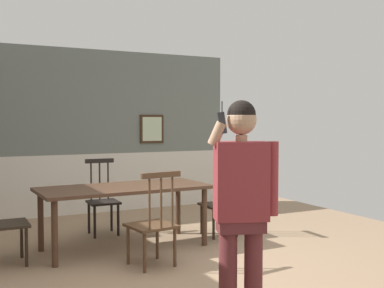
{
  "coord_description": "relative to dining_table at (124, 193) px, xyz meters",
  "views": [
    {
      "loc": [
        -2.03,
        -4.44,
        1.59
      ],
      "look_at": [
        -0.1,
        -0.63,
        1.38
      ],
      "focal_mm": 44.78,
      "sensor_mm": 36.0,
      "label": 1
    }
  ],
  "objects": [
    {
      "name": "chair_by_doorway",
      "position": [
        1.43,
        0.05,
        -0.23
      ],
      "size": [
        0.46,
        0.46,
        1.02
      ],
      "rotation": [
        0.0,
        0.0,
        1.54
      ],
      "color": "#2D2319",
      "rests_on": "ground_plane"
    },
    {
      "name": "chair_opposite_corner",
      "position": [
        0.04,
        -0.86,
        -0.21
      ],
      "size": [
        0.53,
        0.53,
        1.05
      ],
      "rotation": [
        0.0,
        0.0,
        0.14
      ],
      "color": "#513823",
      "rests_on": "ground_plane"
    },
    {
      "name": "dining_table",
      "position": [
        0.0,
        0.0,
        0.0
      ],
      "size": [
        2.11,
        1.01,
        0.78
      ],
      "rotation": [
        0.0,
        0.0,
        0.04
      ],
      "color": "#4C3323",
      "rests_on": "ground_plane"
    },
    {
      "name": "chair_at_table_head",
      "position": [
        -1.43,
        -0.05,
        -0.23
      ],
      "size": [
        0.48,
        0.48,
        0.95
      ],
      "rotation": [
        0.0,
        0.0,
        4.72
      ],
      "color": "#2D2319",
      "rests_on": "ground_plane"
    },
    {
      "name": "ground_plane",
      "position": [
        0.12,
        -1.2,
        -0.69
      ],
      "size": [
        8.08,
        8.08,
        0.0
      ],
      "primitive_type": "plane",
      "color": "#9E7F60"
    },
    {
      "name": "person_figure",
      "position": [
        0.05,
        -2.61,
        0.31
      ],
      "size": [
        0.53,
        0.34,
        1.74
      ],
      "rotation": [
        0.0,
        0.0,
        2.79
      ],
      "color": "brown",
      "rests_on": "ground_plane"
    },
    {
      "name": "chair_near_window",
      "position": [
        -0.03,
        0.85,
        -0.2
      ],
      "size": [
        0.42,
        0.42,
        1.05
      ],
      "rotation": [
        0.0,
        0.0,
        3.12
      ],
      "color": "black",
      "rests_on": "ground_plane"
    },
    {
      "name": "room_back_partition",
      "position": [
        0.12,
        2.48,
        0.65
      ],
      "size": [
        5.33,
        0.17,
        2.8
      ],
      "color": "slate",
      "rests_on": "ground_plane"
    }
  ]
}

